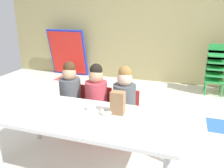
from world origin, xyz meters
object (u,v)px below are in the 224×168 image
Objects in this scene: seated_child_near_camera at (71,91)px; kid_chair_green_stack at (216,67)px; paper_bag_brown at (118,103)px; donut_powdered_on_plate at (91,107)px; paper_plate_center_table at (55,115)px; donut_powdered_loose at (106,112)px; craft_table at (85,120)px; seated_child_far_right at (125,97)px; folded_activity_table at (68,53)px; seated_child_middle_seat at (97,94)px; paper_plate_near_edge at (91,109)px.

kid_chair_green_stack is at bearing 48.36° from seated_child_near_camera.
paper_bag_brown reaches higher than donut_powdered_on_plate.
paper_plate_center_table is 0.35m from donut_powdered_on_plate.
donut_powdered_on_plate is at bearing 178.73° from paper_bag_brown.
donut_powdered_on_plate is 0.18m from donut_powdered_loose.
craft_table is 0.35m from paper_bag_brown.
kid_chair_green_stack is (1.16, 2.08, -0.04)m from seated_child_far_right.
paper_bag_brown is at bearing 16.22° from donut_powdered_loose.
folded_activity_table is at bearing 130.66° from seated_child_far_right.
kid_chair_green_stack is (1.50, 2.08, -0.04)m from seated_child_middle_seat.
folded_activity_table is 10.22× the size of donut_powdered_on_plate.
seated_child_middle_seat is at bearing 120.95° from donut_powdered_loose.
seated_child_near_camera reaches higher than paper_plate_center_table.
donut_powdered_loose reaches higher than paper_plate_center_table.
paper_bag_brown is 0.14m from donut_powdered_loose.
seated_child_near_camera is at bearing -131.64° from kid_chair_green_stack.
seated_child_near_camera and seated_child_far_right have the same top height.
seated_child_near_camera reaches higher than paper_plate_near_edge.
paper_plate_center_table is 1.69× the size of donut_powdered_on_plate.
craft_table is at bearing -148.51° from donut_powdered_loose.
seated_child_far_right is 0.50m from donut_powdered_loose.
seated_child_middle_seat is 1.00× the size of kid_chair_green_stack.
seated_child_near_camera is 2.70m from folded_activity_table.
craft_table is 0.62m from seated_child_middle_seat.
kid_chair_green_stack is at bearing 60.89° from seated_child_far_right.
donut_powdered_on_plate reaches higher than donut_powdered_loose.
donut_powdered_on_plate is at bearing 92.59° from craft_table.
seated_child_near_camera is 0.84× the size of folded_activity_table.
kid_chair_green_stack is at bearing 59.21° from paper_plate_center_table.
paper_plate_center_table is (-0.49, -0.69, 0.02)m from seated_child_far_right.
paper_bag_brown is at bearing -1.27° from donut_powdered_on_plate.
craft_table is 16.26× the size of donut_powdered_on_plate.
folded_activity_table is 6.04× the size of paper_plate_center_table.
paper_plate_center_table is (-0.27, -0.08, 0.05)m from craft_table.
seated_child_near_camera is 0.35m from seated_child_middle_seat.
kid_chair_green_stack is (1.85, 2.08, -0.04)m from seated_child_near_camera.
paper_plate_center_table is (-0.55, -0.22, -0.11)m from paper_bag_brown.
seated_child_near_camera is 1.00× the size of kid_chair_green_stack.
craft_table is 9.61× the size of paper_plate_near_edge.
paper_bag_brown reaches higher than paper_plate_center_table.
paper_plate_near_edge is (-0.01, 0.14, 0.05)m from craft_table.
seated_child_far_right is 0.49m from paper_bag_brown.
seated_child_middle_seat is 0.84× the size of folded_activity_table.
seated_child_middle_seat reaches higher than paper_plate_center_table.
kid_chair_green_stack is (1.37, 2.68, -0.01)m from craft_table.
donut_powdered_on_plate reaches higher than craft_table.
paper_bag_brown is at bearing -113.32° from kid_chair_green_stack.
seated_child_near_camera is 0.66m from paper_plate_near_edge.
seated_child_middle_seat reaches higher than craft_table.
folded_activity_table is at bearing 125.45° from seated_child_middle_seat.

